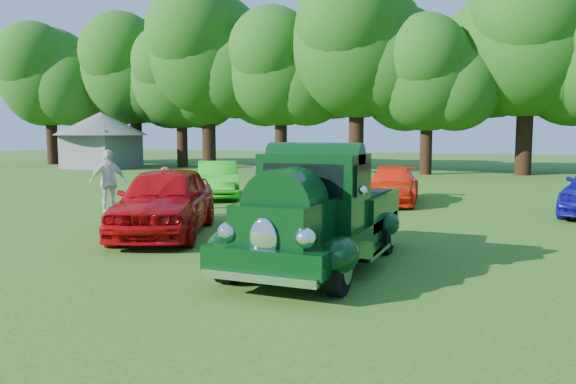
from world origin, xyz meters
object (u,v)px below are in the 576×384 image
at_px(back_car_black, 323,185).
at_px(spectator_white, 108,182).
at_px(spectator_grey, 259,192).
at_px(spectator_pink, 165,192).
at_px(back_car_lime, 218,179).
at_px(gazebo, 101,134).
at_px(hero_pickup, 319,217).
at_px(back_car_orange, 392,185).
at_px(red_convertible, 165,200).

height_order(back_car_black, spectator_white, spectator_white).
height_order(spectator_grey, spectator_white, spectator_white).
distance_m(spectator_pink, spectator_grey, 2.70).
bearing_deg(spectator_pink, back_car_lime, 105.01).
xyz_separation_m(back_car_black, spectator_white, (-5.39, -4.25, 0.26)).
relative_size(spectator_white, gazebo, 0.30).
relative_size(spectator_pink, gazebo, 0.23).
bearing_deg(back_car_black, hero_pickup, -85.61).
relative_size(hero_pickup, back_car_orange, 1.25).
distance_m(hero_pickup, spectator_white, 8.97).
distance_m(spectator_white, gazebo, 23.64).
height_order(back_car_lime, spectator_white, spectator_white).
distance_m(hero_pickup, spectator_pink, 7.12).
bearing_deg(back_car_orange, gazebo, 144.78).
height_order(back_car_lime, gazebo, gazebo).
height_order(red_convertible, spectator_pink, red_convertible).
bearing_deg(back_car_black, back_car_lime, 155.33).
xyz_separation_m(back_car_lime, spectator_white, (-0.89, -5.09, 0.29)).
bearing_deg(hero_pickup, spectator_pink, 147.83).
bearing_deg(red_convertible, back_car_lime, 87.96).
bearing_deg(hero_pickup, spectator_grey, 126.11).
height_order(back_car_orange, spectator_pink, spectator_pink).
height_order(back_car_orange, gazebo, gazebo).
bearing_deg(gazebo, back_car_lime, -37.60).
distance_m(red_convertible, spectator_grey, 3.43).
height_order(red_convertible, back_car_lime, red_convertible).
distance_m(red_convertible, back_car_orange, 9.03).
height_order(red_convertible, gazebo, gazebo).
bearing_deg(gazebo, spectator_white, -48.77).
relative_size(back_car_black, spectator_grey, 3.37).
bearing_deg(gazebo, red_convertible, -46.23).
bearing_deg(spectator_grey, back_car_lime, 168.73).
xyz_separation_m(hero_pickup, spectator_white, (-8.11, 3.84, 0.07)).
bearing_deg(back_car_black, back_car_orange, 25.72).
xyz_separation_m(back_car_lime, back_car_black, (4.50, -0.83, 0.03)).
distance_m(hero_pickup, gazebo, 32.06).
distance_m(hero_pickup, back_car_lime, 11.48).
relative_size(back_car_orange, spectator_pink, 2.87).
bearing_deg(back_car_orange, spectator_grey, -128.02).
relative_size(spectator_pink, spectator_white, 0.76).
xyz_separation_m(red_convertible, spectator_white, (-3.63, 2.27, 0.15)).
distance_m(hero_pickup, back_car_black, 8.54).
height_order(spectator_grey, gazebo, gazebo).
xyz_separation_m(red_convertible, gazebo, (-19.18, 20.02, 1.58)).
bearing_deg(hero_pickup, back_car_orange, 94.16).
bearing_deg(back_car_black, red_convertible, -119.25).
bearing_deg(back_car_orange, red_convertible, -122.64).
bearing_deg(back_car_orange, back_car_black, -148.08).
bearing_deg(back_car_orange, spectator_pink, -139.62).
xyz_separation_m(back_car_orange, spectator_grey, (-2.84, -4.91, 0.14)).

